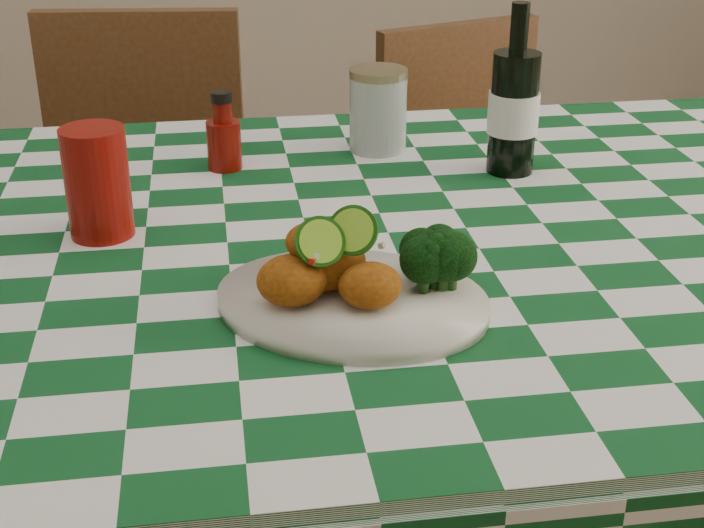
{
  "coord_description": "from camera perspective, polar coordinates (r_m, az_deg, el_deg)",
  "views": [
    {
      "loc": [
        -0.11,
        -1.13,
        1.29
      ],
      "look_at": [
        0.03,
        -0.2,
        0.84
      ],
      "focal_mm": 50.0,
      "sensor_mm": 36.0,
      "label": 1
    }
  ],
  "objects": [
    {
      "name": "fried_chicken_pile",
      "position": [
        1.04,
        -0.73,
        0.37
      ],
      "size": [
        0.14,
        0.1,
        0.09
      ],
      "primitive_type": null,
      "color": "#A4570F",
      "rests_on": "plate"
    },
    {
      "name": "wooden_chair_left",
      "position": [
        2.03,
        -12.21,
        0.56
      ],
      "size": [
        0.46,
        0.48,
        0.9
      ],
      "primitive_type": null,
      "rotation": [
        0.0,
        0.0,
        -0.11
      ],
      "color": "#472814",
      "rests_on": "ground"
    },
    {
      "name": "ketchup_bottle",
      "position": [
        1.47,
        -7.5,
        7.7
      ],
      "size": [
        0.06,
        0.06,
        0.12
      ],
      "primitive_type": null,
      "rotation": [
        0.0,
        0.0,
        0.15
      ],
      "color": "#6A0C05",
      "rests_on": "dining_table"
    },
    {
      "name": "dining_table",
      "position": [
        1.45,
        -2.24,
        -12.8
      ],
      "size": [
        1.66,
        1.06,
        0.79
      ],
      "primitive_type": null,
      "color": "#104B20",
      "rests_on": "ground"
    },
    {
      "name": "red_tumbler",
      "position": [
        1.26,
        -14.6,
        4.6
      ],
      "size": [
        0.08,
        0.08,
        0.14
      ],
      "primitive_type": "cylinder",
      "rotation": [
        0.0,
        0.0,
        -0.04
      ],
      "color": "maroon",
      "rests_on": "dining_table"
    },
    {
      "name": "beer_bottle",
      "position": [
        1.45,
        9.46,
        9.97
      ],
      "size": [
        0.09,
        0.09,
        0.25
      ],
      "primitive_type": null,
      "rotation": [
        0.0,
        0.0,
        0.21
      ],
      "color": "black",
      "rests_on": "dining_table"
    },
    {
      "name": "plate",
      "position": [
        1.06,
        0.0,
        -2.23
      ],
      "size": [
        0.37,
        0.34,
        0.02
      ],
      "primitive_type": null,
      "rotation": [
        0.0,
        0.0,
        -0.42
      ],
      "color": "silver",
      "rests_on": "dining_table"
    },
    {
      "name": "broccoli_side",
      "position": [
        1.07,
        5.27,
        0.43
      ],
      "size": [
        0.09,
        0.09,
        0.07
      ],
      "primitive_type": null,
      "color": "black",
      "rests_on": "plate"
    },
    {
      "name": "mason_jar",
      "position": [
        1.54,
        1.52,
        8.95
      ],
      "size": [
        0.11,
        0.11,
        0.13
      ],
      "primitive_type": null,
      "rotation": [
        0.0,
        0.0,
        0.19
      ],
      "color": "#B2BCBA",
      "rests_on": "dining_table"
    },
    {
      "name": "wooden_chair_right",
      "position": [
        2.15,
        8.33,
        1.66
      ],
      "size": [
        0.5,
        0.51,
        0.85
      ],
      "primitive_type": null,
      "rotation": [
        0.0,
        0.0,
        0.33
      ],
      "color": "#472814",
      "rests_on": "ground"
    }
  ]
}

